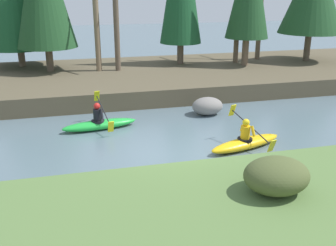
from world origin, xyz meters
name	(u,v)px	position (x,y,z in m)	size (l,w,h in m)	color
ground_plane	(169,156)	(0.00, 0.00, 0.00)	(90.00, 90.00, 0.00)	slate
riverbank_far	(125,79)	(0.00, 9.28, 0.39)	(44.00, 8.63, 0.79)	brown
bare_tree_upstream	(96,16)	(-1.22, 9.84, 3.56)	(3.26, 3.22, 5.88)	#7A664C
bare_tree_mid_upstream	(117,22)	(-0.25, 9.71, 3.25)	(2.91, 2.88, 5.22)	brown
bare_tree_mid_downstream	(238,9)	(6.65, 10.39, 3.76)	(3.48, 3.44, 6.30)	brown
bare_tree_downstream	(260,20)	(8.33, 11.01, 3.05)	(2.69, 2.66, 4.80)	brown
shrub_clump_second	(276,176)	(1.43, -3.82, 1.04)	(1.48, 1.23, 0.80)	#4C562D
kayaker_lead	(246,142)	(2.57, 0.03, 0.22)	(2.77, 2.03, 1.20)	yellow
kayaker_middle	(100,123)	(-1.83, 3.00, 0.22)	(2.80, 2.07, 1.20)	green
boulder_midstream	(207,106)	(2.55, 3.69, 0.36)	(1.26, 0.99, 0.71)	gray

